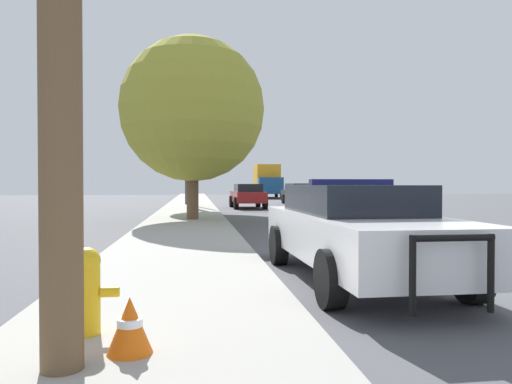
{
  "coord_description": "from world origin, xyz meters",
  "views": [
    {
      "loc": [
        -4.78,
        -8.31,
        1.48
      ],
      "look_at": [
        -1.09,
        21.87,
        0.93
      ],
      "focal_mm": 35.0,
      "sensor_mm": 36.0,
      "label": 1
    }
  ],
  "objects_px": {
    "car_background_oncoming": "(301,193)",
    "box_truck": "(267,180)",
    "car_background_midblock": "(248,195)",
    "traffic_cone": "(130,325)",
    "police_car": "(356,228)",
    "tree_sidewalk_near": "(192,110)",
    "traffic_light": "(211,140)",
    "tree_sidewalk_mid": "(192,107)",
    "fire_hydrant": "(87,288)"
  },
  "relations": [
    {
      "from": "car_background_oncoming",
      "to": "box_truck",
      "type": "xyz_separation_m",
      "value": [
        -0.13,
        15.62,
        0.97
      ]
    },
    {
      "from": "car_background_midblock",
      "to": "traffic_cone",
      "type": "distance_m",
      "value": 25.45
    },
    {
      "from": "police_car",
      "to": "box_truck",
      "type": "relative_size",
      "value": 0.7
    },
    {
      "from": "tree_sidewalk_near",
      "to": "traffic_cone",
      "type": "distance_m",
      "value": 15.27
    },
    {
      "from": "traffic_light",
      "to": "tree_sidewalk_mid",
      "type": "xyz_separation_m",
      "value": [
        -1.14,
        -5.1,
        1.27
      ]
    },
    {
      "from": "car_background_midblock",
      "to": "tree_sidewalk_mid",
      "type": "distance_m",
      "value": 6.26
    },
    {
      "from": "fire_hydrant",
      "to": "car_background_oncoming",
      "type": "xyz_separation_m",
      "value": [
        8.31,
        29.52,
        0.22
      ]
    },
    {
      "from": "traffic_light",
      "to": "tree_sidewalk_mid",
      "type": "bearing_deg",
      "value": -102.55
    },
    {
      "from": "police_car",
      "to": "traffic_cone",
      "type": "bearing_deg",
      "value": 47.41
    },
    {
      "from": "police_car",
      "to": "traffic_cone",
      "type": "xyz_separation_m",
      "value": [
        -2.96,
        -3.37,
        -0.43
      ]
    },
    {
      "from": "car_background_midblock",
      "to": "tree_sidewalk_near",
      "type": "distance_m",
      "value": 11.44
    },
    {
      "from": "fire_hydrant",
      "to": "car_background_oncoming",
      "type": "height_order",
      "value": "car_background_oncoming"
    },
    {
      "from": "traffic_light",
      "to": "traffic_cone",
      "type": "relative_size",
      "value": 12.82
    },
    {
      "from": "fire_hydrant",
      "to": "car_background_midblock",
      "type": "bearing_deg",
      "value": 80.68
    },
    {
      "from": "tree_sidewalk_mid",
      "to": "car_background_midblock",
      "type": "bearing_deg",
      "value": 38.56
    },
    {
      "from": "fire_hydrant",
      "to": "traffic_light",
      "type": "xyz_separation_m",
      "value": [
        1.96,
        27.17,
        3.66
      ]
    },
    {
      "from": "fire_hydrant",
      "to": "box_truck",
      "type": "distance_m",
      "value": 45.9
    },
    {
      "from": "fire_hydrant",
      "to": "traffic_light",
      "type": "relative_size",
      "value": 0.13
    },
    {
      "from": "fire_hydrant",
      "to": "tree_sidewalk_near",
      "type": "height_order",
      "value": "tree_sidewalk_near"
    },
    {
      "from": "traffic_cone",
      "to": "fire_hydrant",
      "type": "bearing_deg",
      "value": 128.45
    },
    {
      "from": "tree_sidewalk_mid",
      "to": "tree_sidewalk_near",
      "type": "bearing_deg",
      "value": -89.66
    },
    {
      "from": "box_truck",
      "to": "tree_sidewalk_near",
      "type": "bearing_deg",
      "value": 79.4
    },
    {
      "from": "police_car",
      "to": "car_background_oncoming",
      "type": "xyz_separation_m",
      "value": [
        4.9,
        26.72,
        -0.02
      ]
    },
    {
      "from": "box_truck",
      "to": "traffic_light",
      "type": "bearing_deg",
      "value": 73.61
    },
    {
      "from": "tree_sidewalk_near",
      "to": "fire_hydrant",
      "type": "bearing_deg",
      "value": -93.5
    },
    {
      "from": "traffic_cone",
      "to": "box_truck",
      "type": "bearing_deg",
      "value": 80.4
    },
    {
      "from": "box_truck",
      "to": "traffic_cone",
      "type": "xyz_separation_m",
      "value": [
        -7.73,
        -45.71,
        -1.38
      ]
    },
    {
      "from": "fire_hydrant",
      "to": "traffic_cone",
      "type": "height_order",
      "value": "fire_hydrant"
    },
    {
      "from": "tree_sidewalk_near",
      "to": "car_background_midblock",
      "type": "bearing_deg",
      "value": 73.07
    },
    {
      "from": "fire_hydrant",
      "to": "car_background_oncoming",
      "type": "distance_m",
      "value": 30.67
    },
    {
      "from": "fire_hydrant",
      "to": "police_car",
      "type": "bearing_deg",
      "value": 39.49
    },
    {
      "from": "fire_hydrant",
      "to": "car_background_oncoming",
      "type": "relative_size",
      "value": 0.17
    },
    {
      "from": "car_background_oncoming",
      "to": "car_background_midblock",
      "type": "bearing_deg",
      "value": 44.24
    },
    {
      "from": "fire_hydrant",
      "to": "tree_sidewalk_mid",
      "type": "height_order",
      "value": "tree_sidewalk_mid"
    },
    {
      "from": "car_background_midblock",
      "to": "tree_sidewalk_mid",
      "type": "height_order",
      "value": "tree_sidewalk_mid"
    },
    {
      "from": "traffic_light",
      "to": "car_background_oncoming",
      "type": "relative_size",
      "value": 1.26
    },
    {
      "from": "traffic_light",
      "to": "car_background_oncoming",
      "type": "distance_m",
      "value": 7.6
    },
    {
      "from": "box_truck",
      "to": "tree_sidewalk_near",
      "type": "height_order",
      "value": "tree_sidewalk_near"
    },
    {
      "from": "car_background_midblock",
      "to": "tree_sidewalk_near",
      "type": "height_order",
      "value": "tree_sidewalk_near"
    },
    {
      "from": "tree_sidewalk_near",
      "to": "box_truck",
      "type": "bearing_deg",
      "value": 76.71
    },
    {
      "from": "traffic_light",
      "to": "tree_sidewalk_near",
      "type": "bearing_deg",
      "value": -94.8
    },
    {
      "from": "fire_hydrant",
      "to": "traffic_cone",
      "type": "bearing_deg",
      "value": -51.55
    },
    {
      "from": "car_background_midblock",
      "to": "tree_sidewalk_near",
      "type": "xyz_separation_m",
      "value": [
        -3.17,
        -10.43,
        3.46
      ]
    },
    {
      "from": "car_background_midblock",
      "to": "traffic_light",
      "type": "bearing_deg",
      "value": 128.15
    },
    {
      "from": "tree_sidewalk_near",
      "to": "traffic_light",
      "type": "bearing_deg",
      "value": 85.2
    },
    {
      "from": "car_background_midblock",
      "to": "fire_hydrant",
      "type": "bearing_deg",
      "value": -100.6
    },
    {
      "from": "traffic_light",
      "to": "box_truck",
      "type": "distance_m",
      "value": 19.18
    },
    {
      "from": "police_car",
      "to": "tree_sidewalk_near",
      "type": "xyz_separation_m",
      "value": [
        -2.54,
        11.39,
        3.44
      ]
    },
    {
      "from": "fire_hydrant",
      "to": "car_background_midblock",
      "type": "distance_m",
      "value": 24.96
    },
    {
      "from": "fire_hydrant",
      "to": "traffic_light",
      "type": "distance_m",
      "value": 27.48
    }
  ]
}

